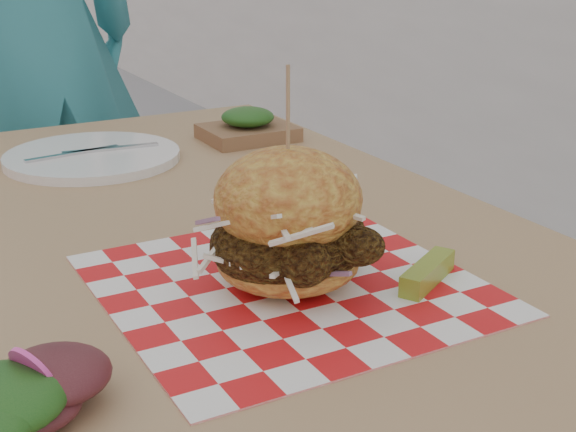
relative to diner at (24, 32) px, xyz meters
The scene contains 9 objects.
diner is the anchor object (origin of this frame).
patio_table 1.11m from the diner, 93.23° to the right, with size 0.80×1.20×0.75m.
patio_chair 0.34m from the diner, 134.01° to the right, with size 0.54×0.54×0.95m.
paper_liner 1.31m from the diner, 90.74° to the right, with size 0.36×0.36×0.00m, color red.
sandwich 1.31m from the diner, 90.74° to the right, with size 0.19×0.19×0.22m.
pickle_spear 1.38m from the diner, 85.50° to the right, with size 0.10×0.02×0.02m, color olive.
side_salad 1.47m from the diner, 102.02° to the right, with size 0.14×0.14×0.05m.
place_setting 0.77m from the diner, 94.66° to the right, with size 0.27×0.27×0.02m.
kraft_tray 0.79m from the diner, 74.50° to the right, with size 0.15×0.12×0.06m.
Camera 1 is at (0.03, -0.68, 1.09)m, focal length 50.00 mm.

